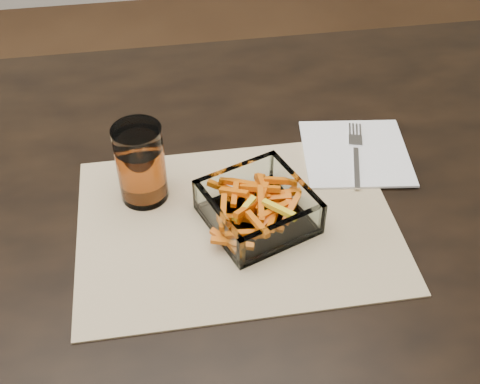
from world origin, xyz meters
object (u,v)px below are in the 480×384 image
dining_table (131,243)px  glass_bowl (258,209)px  fork (356,152)px  tumbler (141,166)px

dining_table → glass_bowl: (0.19, -0.07, 0.11)m
dining_table → glass_bowl: bearing=-19.5°
glass_bowl → fork: 0.22m
glass_bowl → tumbler: tumbler is taller
glass_bowl → tumbler: bearing=153.4°
tumbler → fork: (0.34, 0.04, -0.05)m
dining_table → fork: (0.37, 0.05, 0.10)m
dining_table → glass_bowl: glass_bowl is taller
dining_table → tumbler: (0.03, 0.01, 0.15)m
fork → tumbler: bearing=-157.4°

